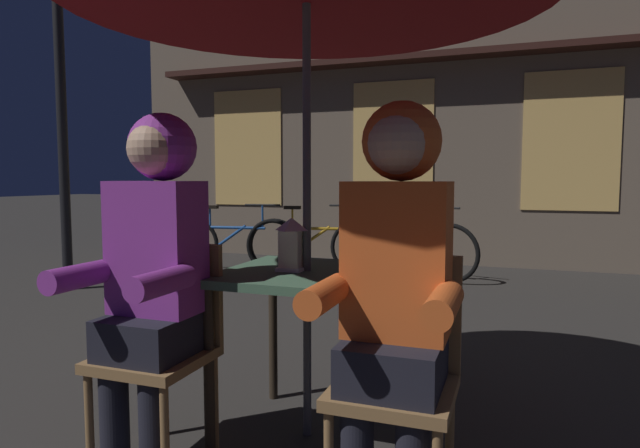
{
  "coord_description": "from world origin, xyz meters",
  "views": [
    {
      "loc": [
        0.84,
        -2.17,
        1.14
      ],
      "look_at": [
        0.0,
        0.17,
        0.93
      ],
      "focal_mm": 30.25,
      "sensor_mm": 36.0,
      "label": 1
    }
  ],
  "objects_px": {
    "lantern": "(292,243)",
    "chair_left": "(164,339)",
    "chair_right": "(398,367)",
    "person_right_hooded": "(396,267)",
    "bicycle_nearest": "(232,244)",
    "cafe_table": "(307,293)",
    "person_left_hooded": "(153,254)",
    "street_lamp": "(58,20)",
    "bicycle_third": "(407,248)",
    "bicycle_second": "(315,245)"
  },
  "relations": [
    {
      "from": "lantern",
      "to": "chair_left",
      "type": "relative_size",
      "value": 0.27
    },
    {
      "from": "chair_right",
      "to": "person_right_hooded",
      "type": "distance_m",
      "value": 0.36
    },
    {
      "from": "person_right_hooded",
      "to": "bicycle_nearest",
      "type": "height_order",
      "value": "person_right_hooded"
    },
    {
      "from": "cafe_table",
      "to": "person_left_hooded",
      "type": "distance_m",
      "value": 0.67
    },
    {
      "from": "street_lamp",
      "to": "person_left_hooded",
      "type": "bearing_deg",
      "value": -40.32
    },
    {
      "from": "person_left_hooded",
      "to": "street_lamp",
      "type": "xyz_separation_m",
      "value": [
        -3.0,
        2.54,
        1.87
      ]
    },
    {
      "from": "lantern",
      "to": "person_right_hooded",
      "type": "height_order",
      "value": "person_right_hooded"
    },
    {
      "from": "person_left_hooded",
      "to": "chair_left",
      "type": "bearing_deg",
      "value": 90.0
    },
    {
      "from": "lantern",
      "to": "bicycle_third",
      "type": "relative_size",
      "value": 0.14
    },
    {
      "from": "person_right_hooded",
      "to": "bicycle_nearest",
      "type": "relative_size",
      "value": 0.84
    },
    {
      "from": "cafe_table",
      "to": "bicycle_third",
      "type": "bearing_deg",
      "value": 94.42
    },
    {
      "from": "street_lamp",
      "to": "bicycle_second",
      "type": "bearing_deg",
      "value": 40.04
    },
    {
      "from": "person_right_hooded",
      "to": "street_lamp",
      "type": "xyz_separation_m",
      "value": [
        -3.96,
        2.54,
        1.87
      ]
    },
    {
      "from": "chair_right",
      "to": "bicycle_nearest",
      "type": "distance_m",
      "value": 4.93
    },
    {
      "from": "person_right_hooded",
      "to": "bicycle_second",
      "type": "xyz_separation_m",
      "value": [
        -1.88,
        4.29,
        -0.5
      ]
    },
    {
      "from": "cafe_table",
      "to": "bicycle_second",
      "type": "bearing_deg",
      "value": 109.9
    },
    {
      "from": "cafe_table",
      "to": "bicycle_second",
      "type": "height_order",
      "value": "bicycle_second"
    },
    {
      "from": "cafe_table",
      "to": "chair_right",
      "type": "relative_size",
      "value": 0.85
    },
    {
      "from": "person_right_hooded",
      "to": "bicycle_third",
      "type": "xyz_separation_m",
      "value": [
        -0.78,
        4.33,
        -0.5
      ]
    },
    {
      "from": "person_right_hooded",
      "to": "bicycle_third",
      "type": "distance_m",
      "value": 4.43
    },
    {
      "from": "person_right_hooded",
      "to": "street_lamp",
      "type": "relative_size",
      "value": 0.36
    },
    {
      "from": "chair_left",
      "to": "person_left_hooded",
      "type": "xyz_separation_m",
      "value": [
        -0.0,
        -0.06,
        0.36
      ]
    },
    {
      "from": "person_right_hooded",
      "to": "bicycle_nearest",
      "type": "distance_m",
      "value": 5.0
    },
    {
      "from": "street_lamp",
      "to": "cafe_table",
      "type": "bearing_deg",
      "value": -31.34
    },
    {
      "from": "lantern",
      "to": "person_right_hooded",
      "type": "bearing_deg",
      "value": -36.56
    },
    {
      "from": "bicycle_nearest",
      "to": "cafe_table",
      "type": "bearing_deg",
      "value": -56.53
    },
    {
      "from": "bicycle_third",
      "to": "bicycle_nearest",
      "type": "bearing_deg",
      "value": -172.58
    },
    {
      "from": "bicycle_second",
      "to": "bicycle_nearest",
      "type": "bearing_deg",
      "value": -167.07
    },
    {
      "from": "bicycle_second",
      "to": "bicycle_third",
      "type": "height_order",
      "value": "same"
    },
    {
      "from": "lantern",
      "to": "bicycle_second",
      "type": "height_order",
      "value": "lantern"
    },
    {
      "from": "cafe_table",
      "to": "street_lamp",
      "type": "height_order",
      "value": "street_lamp"
    },
    {
      "from": "chair_right",
      "to": "person_right_hooded",
      "type": "bearing_deg",
      "value": -90.0
    },
    {
      "from": "street_lamp",
      "to": "bicycle_third",
      "type": "xyz_separation_m",
      "value": [
        3.18,
        1.79,
        -2.37
      ]
    },
    {
      "from": "cafe_table",
      "to": "bicycle_nearest",
      "type": "bearing_deg",
      "value": 123.47
    },
    {
      "from": "chair_left",
      "to": "person_right_hooded",
      "type": "bearing_deg",
      "value": -3.39
    },
    {
      "from": "chair_left",
      "to": "person_right_hooded",
      "type": "xyz_separation_m",
      "value": [
        0.96,
        -0.06,
        0.36
      ]
    },
    {
      "from": "chair_right",
      "to": "street_lamp",
      "type": "height_order",
      "value": "street_lamp"
    },
    {
      "from": "cafe_table",
      "to": "chair_left",
      "type": "relative_size",
      "value": 0.85
    },
    {
      "from": "chair_left",
      "to": "person_left_hooded",
      "type": "height_order",
      "value": "person_left_hooded"
    },
    {
      "from": "chair_left",
      "to": "chair_right",
      "type": "xyz_separation_m",
      "value": [
        0.96,
        0.0,
        0.0
      ]
    },
    {
      "from": "lantern",
      "to": "chair_right",
      "type": "height_order",
      "value": "lantern"
    },
    {
      "from": "person_right_hooded",
      "to": "street_lamp",
      "type": "bearing_deg",
      "value": 147.27
    },
    {
      "from": "chair_right",
      "to": "person_left_hooded",
      "type": "height_order",
      "value": "person_left_hooded"
    },
    {
      "from": "chair_left",
      "to": "person_left_hooded",
      "type": "bearing_deg",
      "value": -90.0
    },
    {
      "from": "person_left_hooded",
      "to": "bicycle_third",
      "type": "bearing_deg",
      "value": 87.65
    },
    {
      "from": "chair_left",
      "to": "chair_right",
      "type": "relative_size",
      "value": 1.0
    },
    {
      "from": "lantern",
      "to": "bicycle_second",
      "type": "relative_size",
      "value": 0.14
    },
    {
      "from": "person_left_hooded",
      "to": "bicycle_nearest",
      "type": "xyz_separation_m",
      "value": [
        -1.92,
        4.06,
        -0.5
      ]
    },
    {
      "from": "cafe_table",
      "to": "person_right_hooded",
      "type": "height_order",
      "value": "person_right_hooded"
    },
    {
      "from": "lantern",
      "to": "bicycle_nearest",
      "type": "height_order",
      "value": "lantern"
    }
  ]
}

